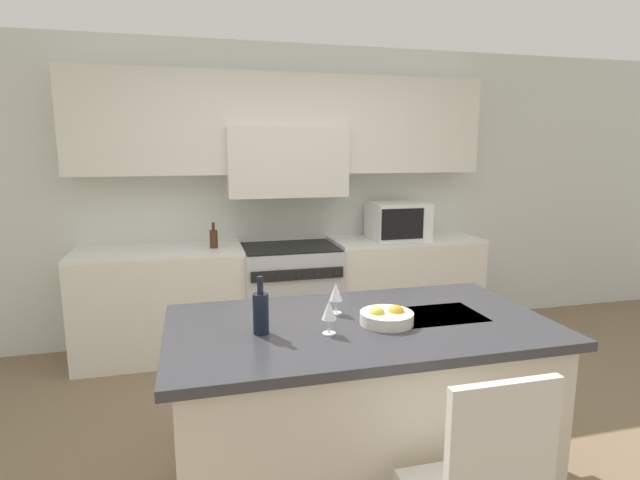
% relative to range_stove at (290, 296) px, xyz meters
% --- Properties ---
extents(ground_plane, '(10.00, 10.00, 0.00)m').
position_rel_range_stove_xyz_m(ground_plane, '(-0.00, -1.80, -0.46)').
color(ground_plane, '#7A664C').
extents(back_cabinetry, '(10.00, 0.46, 2.70)m').
position_rel_range_stove_xyz_m(back_cabinetry, '(-0.00, 0.27, 1.14)').
color(back_cabinetry, silver).
rests_on(back_cabinetry, ground_plane).
extents(back_counter, '(3.61, 0.62, 0.94)m').
position_rel_range_stove_xyz_m(back_counter, '(0.00, 0.02, 0.01)').
color(back_counter, silver).
rests_on(back_counter, ground_plane).
extents(range_stove, '(0.85, 0.70, 0.92)m').
position_rel_range_stove_xyz_m(range_stove, '(0.00, 0.00, 0.00)').
color(range_stove, '#B7B7BC').
rests_on(range_stove, ground_plane).
extents(microwave, '(0.51, 0.44, 0.34)m').
position_rel_range_stove_xyz_m(microwave, '(1.03, 0.02, 0.65)').
color(microwave, silver).
rests_on(microwave, back_counter).
extents(kitchen_island, '(1.86, 1.02, 0.93)m').
position_rel_range_stove_xyz_m(kitchen_island, '(-0.05, -2.05, 0.01)').
color(kitchen_island, beige).
rests_on(kitchen_island, ground_plane).
extents(wine_bottle, '(0.07, 0.07, 0.27)m').
position_rel_range_stove_xyz_m(wine_bottle, '(-0.54, -2.09, 0.57)').
color(wine_bottle, black).
rests_on(wine_bottle, kitchen_island).
extents(wine_glass_near, '(0.07, 0.07, 0.16)m').
position_rel_range_stove_xyz_m(wine_glass_near, '(-0.24, -2.18, 0.58)').
color(wine_glass_near, white).
rests_on(wine_glass_near, kitchen_island).
extents(wine_glass_far, '(0.07, 0.07, 0.16)m').
position_rel_range_stove_xyz_m(wine_glass_far, '(-0.13, -1.91, 0.58)').
color(wine_glass_far, white).
rests_on(wine_glass_far, kitchen_island).
extents(fruit_bowl, '(0.26, 0.26, 0.09)m').
position_rel_range_stove_xyz_m(fruit_bowl, '(0.07, -2.11, 0.50)').
color(fruit_bowl, silver).
rests_on(fruit_bowl, kitchen_island).
extents(oil_bottle_on_counter, '(0.07, 0.07, 0.22)m').
position_rel_range_stove_xyz_m(oil_bottle_on_counter, '(-0.66, -0.02, 0.56)').
color(oil_bottle_on_counter, '#422314').
rests_on(oil_bottle_on_counter, back_counter).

